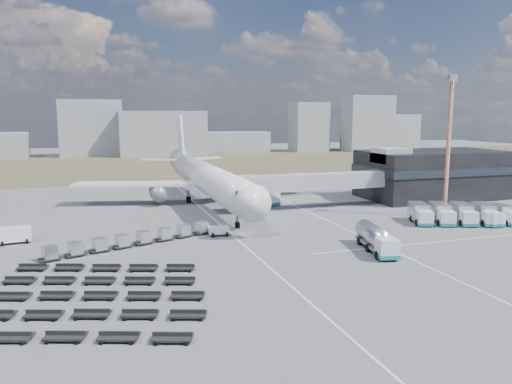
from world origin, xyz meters
name	(u,v)px	position (x,y,z in m)	size (l,w,h in m)	color
ground	(255,242)	(0.00, 0.00, 0.00)	(420.00, 420.00, 0.00)	#565659
grass_strip	(158,165)	(0.00, 110.00, 0.01)	(420.00, 90.00, 0.01)	#443E28
lane_markings	(310,232)	(9.77, 3.00, 0.01)	(47.12, 110.00, 0.01)	silver
terminal	(432,173)	(47.77, 23.96, 5.25)	(30.40, 16.40, 11.00)	black
jet_bridge	(302,183)	(15.90, 20.42, 5.05)	(30.30, 3.80, 7.05)	#939399
airliner	(205,177)	(0.00, 32.38, 5.29)	(51.59, 64.53, 17.62)	silver
skyline	(91,134)	(-21.50, 149.53, 9.54)	(300.99, 25.18, 25.90)	gray
fuel_tanker	(376,239)	(13.71, -9.43, 1.65)	(4.56, 10.52, 3.30)	silver
pushback_tug	(219,231)	(-4.00, 5.16, 0.69)	(2.97, 1.67, 1.37)	silver
utility_van	(15,235)	(-32.18, 9.76, 1.16)	(4.33, 1.96, 2.31)	silver
catering_truck	(266,197)	(11.02, 27.09, 1.44)	(4.53, 6.61, 2.81)	silver
service_trucks_near	(453,214)	(34.76, 1.40, 1.57)	(14.71, 11.31, 2.89)	silver
service_trucks_far	(495,214)	(41.26, -0.83, 1.48)	(6.32, 7.32, 2.73)	silver
uld_row	(133,239)	(-16.52, 3.05, 1.00)	(23.64, 10.00, 1.66)	black
baggage_dollies	(77,297)	(-23.35, -15.71, 0.39)	(28.64, 26.12, 0.77)	black
floodlight_mast	(448,147)	(36.60, 5.71, 12.24)	(2.32, 1.89, 24.42)	#CF4821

